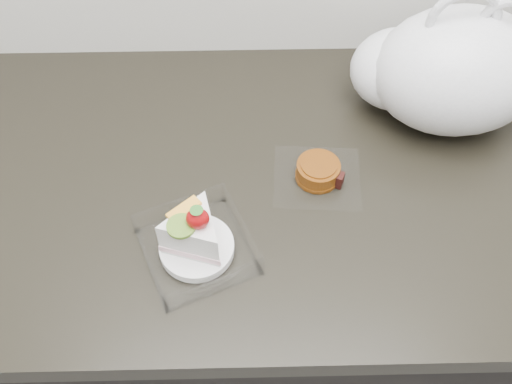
# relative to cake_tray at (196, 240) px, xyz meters

# --- Properties ---
(counter) EXTENTS (2.04, 0.64, 0.90)m
(counter) POSITION_rel_cake_tray_xyz_m (0.13, 0.15, -0.48)
(counter) COLOR black
(counter) RESTS_ON ground
(cake_tray) EXTENTS (0.19, 0.19, 0.12)m
(cake_tray) POSITION_rel_cake_tray_xyz_m (0.00, 0.00, 0.00)
(cake_tray) COLOR white
(cake_tray) RESTS_ON counter
(mooncake_wrap) EXTENTS (0.15, 0.14, 0.03)m
(mooncake_wrap) POSITION_rel_cake_tray_xyz_m (0.19, 0.14, -0.02)
(mooncake_wrap) COLOR white
(mooncake_wrap) RESTS_ON counter
(plastic_bag) EXTENTS (0.33, 0.26, 0.26)m
(plastic_bag) POSITION_rel_cake_tray_xyz_m (0.40, 0.27, 0.07)
(plastic_bag) COLOR white
(plastic_bag) RESTS_ON counter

